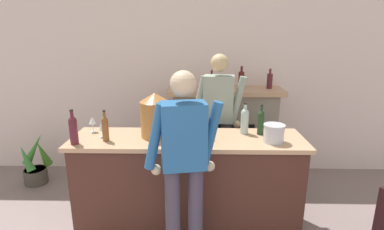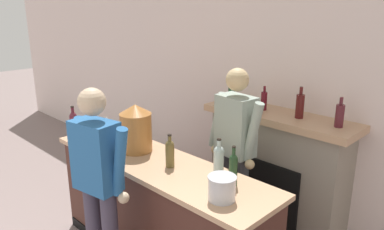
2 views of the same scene
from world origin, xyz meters
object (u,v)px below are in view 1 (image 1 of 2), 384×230
Objects in this scene: fireplace_stone at (224,132)px; copper_dispenser at (155,115)px; wine_bottle_chardonnay_pale at (105,128)px; wine_glass_front_right at (92,121)px; person_bartender at (218,120)px; wine_bottle_rose_blush at (204,125)px; person_customer at (184,165)px; wine_bottle_riesling_slim at (261,121)px; wine_glass_near_bucket at (102,126)px; ice_bucket_steel at (274,133)px; potted_plant_corner at (35,165)px; wine_bottle_port_short at (73,129)px; wine_bottle_merlot_tall at (245,120)px.

copper_dispenser is (-0.81, -1.18, 0.58)m from fireplace_stone.
wine_bottle_chardonnay_pale is 1.80× the size of wine_glass_front_right.
wine_bottle_rose_blush is at bearing -106.20° from person_bartender.
wine_bottle_riesling_slim is at bearing 42.36° from person_customer.
wine_bottle_rose_blush is at bearing 0.56° from wine_glass_near_bucket.
person_customer is at bearing -34.20° from wine_glass_near_bucket.
potted_plant_corner is at bearing 161.19° from ice_bucket_steel.
wine_glass_near_bucket is at bearing -138.02° from fireplace_stone.
person_bartender reaches higher than potted_plant_corner.
wine_bottle_port_short is (-1.24, -0.21, 0.02)m from wine_bottle_rose_blush.
ice_bucket_steel is 1.89m from wine_glass_front_right.
person_bartender is 10.52× the size of wine_glass_front_right.
ice_bucket_steel is at bearing -74.72° from fireplace_stone.
potted_plant_corner is 2.65m from wine_bottle_rose_blush.
copper_dispenser is 0.79m from wine_bottle_port_short.
wine_bottle_rose_blush is at bearing -21.24° from potted_plant_corner.
copper_dispenser is 2.64× the size of wine_glass_front_right.
wine_bottle_port_short reaches higher than wine_bottle_chardonnay_pale.
potted_plant_corner is 1.80m from wine_bottle_port_short.
wine_bottle_chardonnay_pale is at bearing -171.78° from wine_bottle_riesling_slim.
wine_bottle_rose_blush is 1.26m from wine_bottle_port_short.
wine_glass_near_bucket reaches higher than potted_plant_corner.
fireplace_stone is 4.73× the size of wine_bottle_port_short.
fireplace_stone is at bearing 35.17° from wine_glass_front_right.
ice_bucket_steel is 0.36m from wine_bottle_merlot_tall.
person_customer reaches higher than wine_bottle_riesling_slim.
person_bartender is 0.69m from wine_bottle_riesling_slim.
wine_bottle_port_short is (-1.84, -0.32, 0.01)m from wine_bottle_riesling_slim.
wine_bottle_merlot_tall is at bearing -64.83° from person_bartender.
wine_bottle_riesling_slim is 1.86× the size of wine_glass_front_right.
potted_plant_corner is 3.01m from wine_bottle_merlot_tall.
person_bartender reaches higher than copper_dispenser.
wine_glass_near_bucket is (-0.86, 0.58, 0.15)m from person_customer.
wine_bottle_chardonnay_pale is 0.97× the size of wine_bottle_riesling_slim.
wine_glass_front_right is at bearing -144.83° from fireplace_stone.
wine_glass_near_bucket is (-0.54, -0.03, -0.11)m from copper_dispenser.
wine_bottle_chardonnay_pale is 0.91× the size of wine_bottle_port_short.
wine_bottle_port_short reaches higher than wine_bottle_rose_blush.
person_bartender is at bearing -5.83° from potted_plant_corner.
wine_bottle_merlot_tall reaches higher than wine_bottle_rose_blush.
ice_bucket_steel is at bearing -57.40° from person_bartender.
ice_bucket_steel is 1.65m from wine_bottle_chardonnay_pale.
wine_bottle_riesling_slim is 0.94× the size of wine_bottle_port_short.
wine_bottle_merlot_tall is (0.24, -0.52, 0.16)m from person_bartender.
potted_plant_corner is at bearing 164.35° from wine_bottle_merlot_tall.
wine_glass_near_bucket is at bearing 145.80° from person_customer.
person_customer is (2.16, -1.50, 0.72)m from potted_plant_corner.
wine_glass_front_right is at bearing -33.58° from potted_plant_corner.
wine_bottle_port_short reaches higher than wine_bottle_merlot_tall.
wine_bottle_chardonnay_pale is 1.58m from wine_bottle_riesling_slim.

